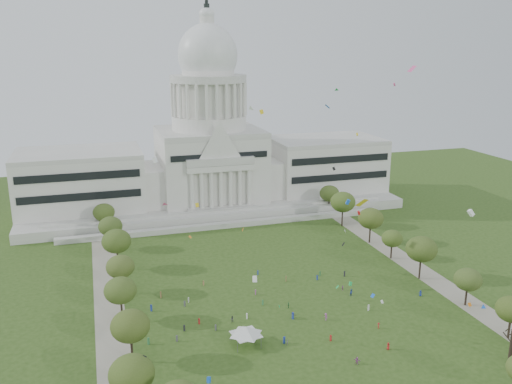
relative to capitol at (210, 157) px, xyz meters
The scene contains 32 objects.
ground 115.76m from the capitol, 90.00° to the right, with size 400.00×400.00×0.00m, color #2E4A17.
capitol is the anchor object (origin of this frame).
path_left 98.93m from the capitol, 119.87° to the right, with size 8.00×160.00×0.04m, color gray.
path_right 98.93m from the capitol, 60.13° to the right, with size 8.00×160.00×0.04m, color gray.
row_tree_l_0 143.26m from the capitol, 108.50° to the right, with size 8.85×8.85×12.59m.
row_tree_r_0 141.31m from the capitol, 71.35° to the right, with size 7.67×7.67×10.91m.
row_tree_l_1 125.32m from the capitol, 110.71° to the right, with size 8.86×8.86×12.59m.
row_tree_r_1 125.12m from the capitol, 68.16° to the right, with size 7.58×7.58×10.78m.
row_tree_l_2 107.19m from the capitol, 115.07° to the right, with size 8.42×8.42×11.97m.
row_tree_r_2 106.56m from the capitol, 65.33° to the right, with size 9.55×9.55×13.58m.
row_tree_l_3 92.14m from the capitol, 118.96° to the right, with size 8.12×8.12×11.55m.
row_tree_r_3 91.98m from the capitol, 60.70° to the right, with size 7.01×7.01×9.98m.
row_tree_l_4 76.50m from the capitol, 125.78° to the right, with size 9.29×9.29×13.21m.
row_tree_r_4 78.81m from the capitol, 54.84° to the right, with size 9.19×9.19×13.06m.
row_tree_l_5 63.64m from the capitol, 136.72° to the right, with size 8.33×8.33×11.85m.
row_tree_r_5 62.67m from the capitol, 44.94° to the right, with size 9.82×9.82×13.96m.
row_tree_l_6 54.69m from the capitol, 152.45° to the right, with size 8.19×8.19×11.64m.
row_tree_r_6 54.32m from the capitol, 28.99° to the right, with size 8.42×8.42×11.97m.
event_tent 119.82m from the capitol, 98.44° to the right, with size 9.96×9.96×4.84m.
person_0 115.24m from the capitol, 70.61° to the right, with size 0.87×0.57×1.79m, color navy.
person_2 104.65m from the capitol, 79.42° to the right, with size 0.97×0.60×1.99m, color navy.
person_3 113.95m from the capitol, 87.02° to the right, with size 1.27×0.66×1.97m, color #994C8C.
person_4 104.71m from the capitol, 90.63° to the right, with size 0.98×0.53×1.67m, color #33723F.
person_5 110.26m from the capitol, 91.03° to the right, with size 1.71×0.68×1.85m, color olive.
person_6 131.65m from the capitol, 83.78° to the right, with size 0.88×0.57×1.80m, color #B21E1E.
person_7 122.57m from the capitol, 93.82° to the right, with size 0.55×0.40×1.50m, color #4C4C51.
person_8 109.17m from the capitol, 99.60° to the right, with size 0.86×0.53×1.76m, color #4C4C51.
person_9 122.77m from the capitol, 81.97° to the right, with size 1.01×0.52×1.56m, color #B21E1E.
person_10 100.77m from the capitol, 79.51° to the right, with size 0.92×0.50×1.56m, color #994C8C.
person_11 134.24m from the capitol, 88.18° to the right, with size 1.63×0.65×1.76m, color #994C8C.
distant_crowd 102.44m from the capitol, 97.26° to the right, with size 63.16×43.23×1.93m.
kite_swarm 104.04m from the capitol, 88.63° to the right, with size 82.56×101.60×61.23m.
Camera 1 is at (-49.07, -115.03, 69.42)m, focal length 38.00 mm.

